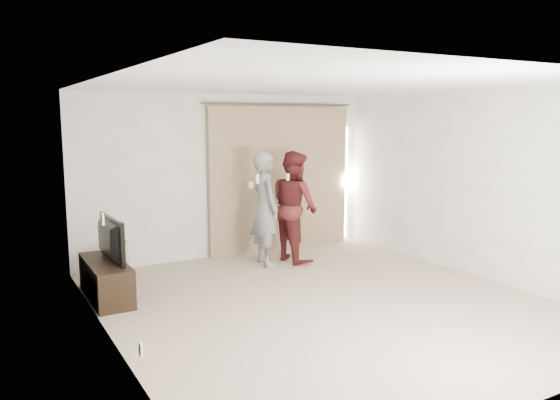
% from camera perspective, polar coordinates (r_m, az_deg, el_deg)
% --- Properties ---
extents(floor, '(5.50, 5.50, 0.00)m').
position_cam_1_polar(floor, '(6.74, 4.77, -10.68)').
color(floor, '#C8B196').
rests_on(floor, ground).
extents(wall_back, '(5.00, 0.04, 2.60)m').
position_cam_1_polar(wall_back, '(8.81, -5.25, 2.57)').
color(wall_back, white).
rests_on(wall_back, ground).
extents(wall_left, '(0.04, 5.50, 2.60)m').
position_cam_1_polar(wall_left, '(5.43, -17.40, -1.55)').
color(wall_left, white).
rests_on(wall_left, ground).
extents(ceiling, '(5.00, 5.50, 0.01)m').
position_cam_1_polar(ceiling, '(6.37, 5.07, 11.99)').
color(ceiling, white).
rests_on(ceiling, wall_back).
extents(curtain, '(2.80, 0.11, 2.46)m').
position_cam_1_polar(curtain, '(9.17, 0.15, 2.24)').
color(curtain, tan).
rests_on(curtain, ground).
extents(tv_console, '(0.43, 1.23, 0.47)m').
position_cam_1_polar(tv_console, '(7.13, -17.72, -7.96)').
color(tv_console, black).
rests_on(tv_console, ground).
extents(tv, '(0.17, 0.95, 0.55)m').
position_cam_1_polar(tv, '(7.01, -17.91, -3.95)').
color(tv, black).
rests_on(tv, tv_console).
extents(scratching_post, '(0.40, 0.40, 0.54)m').
position_cam_1_polar(scratching_post, '(7.90, -16.32, -6.45)').
color(scratching_post, tan).
rests_on(scratching_post, ground).
extents(person_man, '(0.46, 0.66, 1.74)m').
position_cam_1_polar(person_man, '(8.22, -1.57, -0.84)').
color(person_man, slate).
rests_on(person_man, ground).
extents(person_woman, '(0.70, 0.87, 1.72)m').
position_cam_1_polar(person_woman, '(8.46, 1.50, -0.66)').
color(person_woman, '#531A1B').
rests_on(person_woman, ground).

